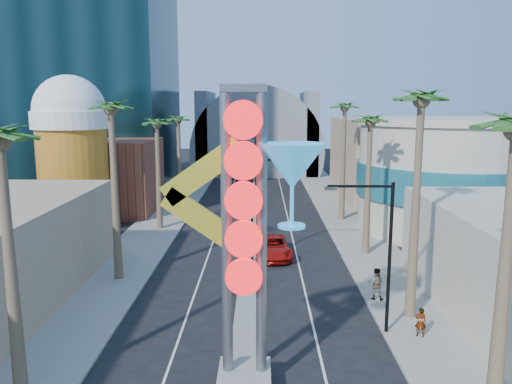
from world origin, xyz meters
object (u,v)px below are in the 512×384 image
Objects in this scene: red_pickup at (272,247)px; pedestrian_a at (421,322)px; pedestrian_b at (376,284)px; neon_sign at (264,219)px.

red_pickup is 3.75× the size of pedestrian_a.
pedestrian_a is 5.05m from pedestrian_b.
red_pickup is 10.87m from pedestrian_b.
pedestrian_b is (-1.16, 4.92, 0.21)m from pedestrian_a.
pedestrian_b is at bearing -60.75° from pedestrian_a.
pedestrian_a is (7.96, 4.51, -6.39)m from neon_sign.
pedestrian_a reaches higher than red_pickup.
neon_sign is 19.57m from red_pickup.
red_pickup is at bearing 87.71° from neon_sign.
pedestrian_a is at bearing 117.92° from pedestrian_b.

